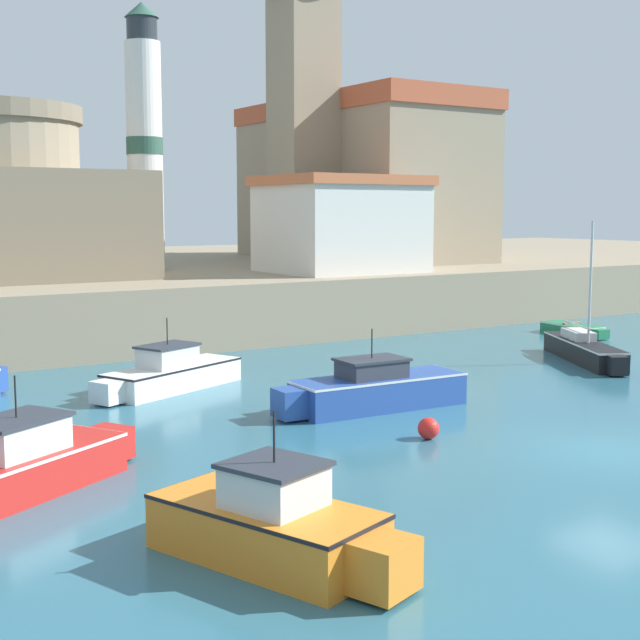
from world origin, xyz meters
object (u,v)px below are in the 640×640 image
harbor_shed_mid_row (341,224)px  motorboat_white_8 (170,373)px  motorboat_orange_1 (274,525)px  mooring_buoy (428,428)px  motorboat_red_0 (16,467)px  sailboat_black_5 (584,349)px  motorboat_blue_3 (374,389)px  dinghy_green_7 (574,329)px  lighthouse (145,142)px  church (353,172)px

harbor_shed_mid_row → motorboat_white_8: bearing=-142.7°
motorboat_orange_1 → mooring_buoy: (7.55, 4.99, -0.37)m
motorboat_red_0 → sailboat_black_5: size_ratio=0.97×
motorboat_orange_1 → motorboat_blue_3: 12.13m
motorboat_orange_1 → mooring_buoy: motorboat_orange_1 is taller
sailboat_black_5 → motorboat_white_8: bearing=167.3°
harbor_shed_mid_row → motorboat_blue_3: bearing=-121.1°
dinghy_green_7 → mooring_buoy: (-18.64, -11.52, -0.01)m
lighthouse → mooring_buoy: bearing=-96.6°
sailboat_black_5 → motorboat_white_8: (-16.24, 3.66, 0.07)m
harbor_shed_mid_row → mooring_buoy: bearing=-118.4°
sailboat_black_5 → lighthouse: size_ratio=0.46×
motorboat_blue_3 → motorboat_white_8: bearing=124.1°
motorboat_white_8 → harbor_shed_mid_row: 18.60m
motorboat_blue_3 → dinghy_green_7: size_ratio=1.58×
motorboat_orange_1 → harbor_shed_mid_row: size_ratio=0.68×
motorboat_orange_1 → motorboat_white_8: motorboat_orange_1 is taller
motorboat_blue_3 → motorboat_white_8: 7.28m
dinghy_green_7 → harbor_shed_mid_row: size_ratio=0.53×
motorboat_orange_1 → sailboat_black_5: (20.62, 11.05, -0.16)m
dinghy_green_7 → motorboat_white_8: bearing=-175.3°
dinghy_green_7 → harbor_shed_mid_row: 12.84m
motorboat_orange_1 → harbor_shed_mid_row: harbor_shed_mid_row is taller
dinghy_green_7 → lighthouse: size_ratio=0.29×
motorboat_red_0 → sailboat_black_5: sailboat_black_5 is taller
motorboat_white_8 → mooring_buoy: 10.24m
motorboat_red_0 → dinghy_green_7: 30.83m
sailboat_black_5 → lighthouse: (-9.94, 21.18, 9.09)m
mooring_buoy → church: size_ratio=0.03×
dinghy_green_7 → motorboat_blue_3: bearing=-156.2°
sailboat_black_5 → mooring_buoy: (-13.07, -6.07, -0.21)m
motorboat_white_8 → mooring_buoy: (3.17, -9.73, -0.28)m
motorboat_red_0 → harbor_shed_mid_row: (21.50, 19.52, 4.71)m
motorboat_orange_1 → motorboat_blue_3: motorboat_orange_1 is taller
mooring_buoy → motorboat_blue_3: bearing=76.1°
dinghy_green_7 → motorboat_white_8: motorboat_white_8 is taller
church → harbor_shed_mid_row: size_ratio=2.43×
motorboat_red_0 → motorboat_orange_1: bearing=-65.2°
motorboat_orange_1 → motorboat_blue_3: (8.47, 8.68, -0.04)m
motorboat_white_8 → lighthouse: bearing=70.2°
church → harbor_shed_mid_row: bearing=-127.8°
dinghy_green_7 → lighthouse: lighthouse is taller
mooring_buoy → harbor_shed_mid_row: bearing=61.6°
motorboat_blue_3 → dinghy_green_7: 19.38m
motorboat_orange_1 → sailboat_black_5: bearing=28.2°
motorboat_orange_1 → motorboat_white_8: 15.35m
motorboat_red_0 → mooring_buoy: bearing=-6.1°
church → lighthouse: bearing=-169.5°
motorboat_blue_3 → sailboat_black_5: bearing=11.0°
motorboat_red_0 → motorboat_white_8: 11.23m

